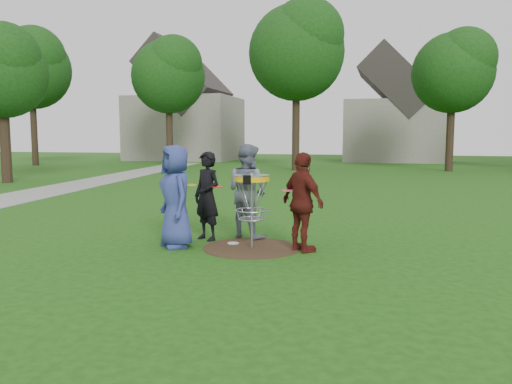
% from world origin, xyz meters
% --- Properties ---
extents(ground, '(100.00, 100.00, 0.00)m').
position_xyz_m(ground, '(0.00, 0.00, 0.00)').
color(ground, '#19470F').
rests_on(ground, ground).
extents(dirt_patch, '(1.80, 1.80, 0.01)m').
position_xyz_m(dirt_patch, '(0.00, 0.00, 0.00)').
color(dirt_patch, '#47331E').
rests_on(dirt_patch, ground).
extents(concrete_path, '(7.75, 39.92, 0.02)m').
position_xyz_m(concrete_path, '(-10.00, 8.00, 0.01)').
color(concrete_path, '#9E9E99').
rests_on(concrete_path, ground).
extents(player_blue, '(1.07, 1.08, 1.88)m').
position_xyz_m(player_blue, '(-1.37, -0.27, 0.94)').
color(player_blue, navy).
rests_on(player_blue, ground).
extents(player_black, '(0.76, 0.67, 1.74)m').
position_xyz_m(player_black, '(-1.04, 0.50, 0.87)').
color(player_black, black).
rests_on(player_black, ground).
extents(player_grey, '(1.13, 1.03, 1.88)m').
position_xyz_m(player_grey, '(-0.35, 0.95, 0.94)').
color(player_grey, slate).
rests_on(player_grey, ground).
extents(player_maroon, '(1.06, 1.01, 1.76)m').
position_xyz_m(player_maroon, '(0.94, -0.06, 0.88)').
color(player_maroon, '#531813').
rests_on(player_maroon, ground).
extents(disc_on_grass, '(0.22, 0.22, 0.02)m').
position_xyz_m(disc_on_grass, '(-0.44, 0.25, 0.01)').
color(disc_on_grass, silver).
rests_on(disc_on_grass, ground).
extents(disc_golf_basket, '(0.66, 0.67, 1.38)m').
position_xyz_m(disc_golf_basket, '(0.00, -0.00, 1.02)').
color(disc_golf_basket, '#9EA0A5').
rests_on(disc_golf_basket, ground).
extents(held_discs, '(1.98, 1.12, 0.11)m').
position_xyz_m(held_discs, '(-0.37, 0.20, 1.12)').
color(held_discs, orange).
rests_on(held_discs, ground).
extents(tree_row, '(51.20, 17.42, 9.90)m').
position_xyz_m(tree_row, '(0.44, 20.67, 6.21)').
color(tree_row, '#38281C').
rests_on(tree_row, ground).
extents(house_row, '(44.50, 10.65, 11.62)m').
position_xyz_m(house_row, '(4.78, 33.07, 4.14)').
color(house_row, gray).
rests_on(house_row, ground).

